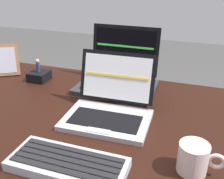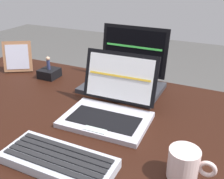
{
  "view_description": "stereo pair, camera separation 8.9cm",
  "coord_description": "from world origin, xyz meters",
  "px_view_note": "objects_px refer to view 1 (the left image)",
  "views": [
    {
      "loc": [
        0.33,
        -0.77,
        1.21
      ],
      "look_at": [
        0.06,
        -0.0,
        0.84
      ],
      "focal_mm": 42.24,
      "sensor_mm": 36.0,
      "label": 1
    },
    {
      "loc": [
        0.41,
        -0.73,
        1.21
      ],
      "look_at": [
        0.06,
        -0.0,
        0.84
      ],
      "focal_mm": 42.24,
      "sensor_mm": 36.0,
      "label": 2
    }
  ],
  "objects_px": {
    "figurine": "(38,65)",
    "coffee_mug": "(194,158)",
    "laptop_rear": "(118,76)",
    "figurine_stand": "(39,76)",
    "laptop_front": "(110,107)",
    "photo_frame": "(4,60)",
    "external_keyboard": "(68,164)"
  },
  "relations": [
    {
      "from": "figurine_stand",
      "to": "laptop_front",
      "type": "bearing_deg",
      "value": -26.26
    },
    {
      "from": "laptop_front",
      "to": "external_keyboard",
      "type": "relative_size",
      "value": 0.95
    },
    {
      "from": "photo_frame",
      "to": "figurine_stand",
      "type": "bearing_deg",
      "value": -0.9
    },
    {
      "from": "external_keyboard",
      "to": "coffee_mug",
      "type": "relative_size",
      "value": 2.64
    },
    {
      "from": "laptop_front",
      "to": "laptop_rear",
      "type": "distance_m",
      "value": 0.27
    },
    {
      "from": "laptop_rear",
      "to": "external_keyboard",
      "type": "height_order",
      "value": "laptop_rear"
    },
    {
      "from": "laptop_front",
      "to": "laptop_rear",
      "type": "relative_size",
      "value": 0.89
    },
    {
      "from": "external_keyboard",
      "to": "figurine",
      "type": "xyz_separation_m",
      "value": [
        -0.41,
        0.5,
        0.06
      ]
    },
    {
      "from": "laptop_front",
      "to": "figurine_stand",
      "type": "height_order",
      "value": "laptop_front"
    },
    {
      "from": "external_keyboard",
      "to": "photo_frame",
      "type": "bearing_deg",
      "value": 140.36
    },
    {
      "from": "figurine",
      "to": "laptop_front",
      "type": "bearing_deg",
      "value": -26.26
    },
    {
      "from": "laptop_front",
      "to": "laptop_rear",
      "type": "xyz_separation_m",
      "value": [
        -0.05,
        0.27,
        0.01
      ]
    },
    {
      "from": "figurine",
      "to": "coffee_mug",
      "type": "distance_m",
      "value": 0.83
    },
    {
      "from": "figurine_stand",
      "to": "photo_frame",
      "type": "bearing_deg",
      "value": 179.1
    },
    {
      "from": "laptop_rear",
      "to": "figurine_stand",
      "type": "height_order",
      "value": "laptop_rear"
    },
    {
      "from": "coffee_mug",
      "to": "photo_frame",
      "type": "bearing_deg",
      "value": 156.44
    },
    {
      "from": "laptop_rear",
      "to": "coffee_mug",
      "type": "bearing_deg",
      "value": -52.21
    },
    {
      "from": "coffee_mug",
      "to": "laptop_front",
      "type": "bearing_deg",
      "value": 147.88
    },
    {
      "from": "laptop_front",
      "to": "coffee_mug",
      "type": "distance_m",
      "value": 0.35
    },
    {
      "from": "external_keyboard",
      "to": "coffee_mug",
      "type": "distance_m",
      "value": 0.33
    },
    {
      "from": "laptop_rear",
      "to": "figurine",
      "type": "distance_m",
      "value": 0.38
    },
    {
      "from": "figurine",
      "to": "external_keyboard",
      "type": "bearing_deg",
      "value": -50.47
    },
    {
      "from": "laptop_front",
      "to": "figurine",
      "type": "distance_m",
      "value": 0.48
    },
    {
      "from": "photo_frame",
      "to": "laptop_rear",
      "type": "bearing_deg",
      "value": 5.25
    },
    {
      "from": "laptop_front",
      "to": "laptop_rear",
      "type": "height_order",
      "value": "laptop_rear"
    },
    {
      "from": "laptop_rear",
      "to": "figurine_stand",
      "type": "xyz_separation_m",
      "value": [
        -0.38,
        -0.06,
        -0.03
      ]
    },
    {
      "from": "coffee_mug",
      "to": "external_keyboard",
      "type": "bearing_deg",
      "value": -162.28
    },
    {
      "from": "laptop_front",
      "to": "coffee_mug",
      "type": "height_order",
      "value": "laptop_front"
    },
    {
      "from": "laptop_rear",
      "to": "coffee_mug",
      "type": "height_order",
      "value": "laptop_rear"
    },
    {
      "from": "figurine_stand",
      "to": "figurine",
      "type": "xyz_separation_m",
      "value": [
        0.0,
        0.0,
        0.06
      ]
    },
    {
      "from": "laptop_rear",
      "to": "coffee_mug",
      "type": "xyz_separation_m",
      "value": [
        0.35,
        -0.45,
        -0.01
      ]
    },
    {
      "from": "laptop_rear",
      "to": "figurine",
      "type": "height_order",
      "value": "laptop_rear"
    }
  ]
}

